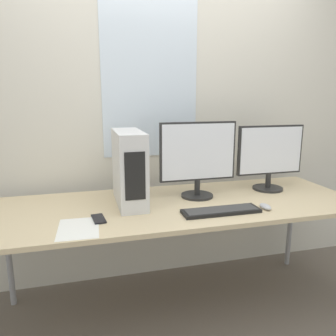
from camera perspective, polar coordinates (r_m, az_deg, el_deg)
wall_back at (r=2.57m, az=-1.79°, el=10.13°), size 8.00×0.07×2.70m
desk at (r=2.16m, az=1.73°, el=-7.21°), size 2.39×0.86×0.77m
pc_tower at (r=2.10m, az=-6.79°, el=0.05°), size 0.17×0.47×0.47m
monitor_main at (r=2.21m, az=5.23°, el=1.94°), size 0.53×0.22×0.52m
monitor_right_near at (r=2.50m, az=17.33°, el=2.13°), size 0.51×0.22×0.48m
keyboard at (r=1.99m, az=9.22°, el=-7.38°), size 0.47×0.13×0.02m
mouse at (r=2.11m, az=16.59°, el=-6.45°), size 0.05×0.10×0.03m
cell_phone at (r=1.90m, az=-11.99°, el=-8.65°), size 0.08×0.15×0.01m
paper_sheet_left at (r=1.81m, az=-15.34°, el=-10.09°), size 0.22×0.30×0.00m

